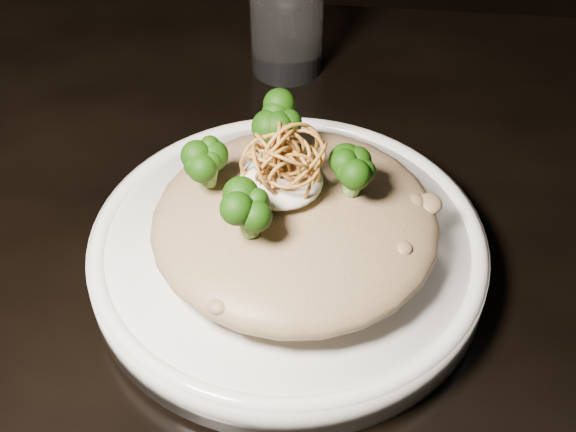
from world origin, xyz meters
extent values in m
cube|color=black|center=(0.00, 0.00, 0.73)|extent=(1.10, 0.80, 0.04)
cylinder|color=black|center=(-0.48, 0.33, 0.35)|extent=(0.05, 0.05, 0.71)
cylinder|color=white|center=(-0.08, 0.01, 0.77)|extent=(0.29, 0.29, 0.03)
ellipsoid|color=brown|center=(-0.07, 0.00, 0.80)|extent=(0.21, 0.21, 0.05)
ellipsoid|color=white|center=(-0.08, 0.01, 0.83)|extent=(0.06, 0.06, 0.02)
cylinder|color=white|center=(-0.11, 0.27, 0.81)|extent=(0.09, 0.09, 0.12)
camera|label=1|loc=(-0.04, -0.40, 1.21)|focal=50.00mm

